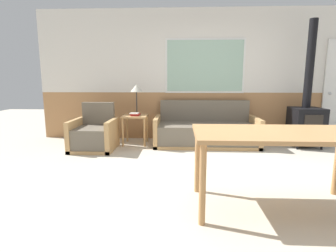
{
  "coord_description": "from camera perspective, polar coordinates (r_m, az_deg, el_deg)",
  "views": [
    {
      "loc": [
        -0.61,
        -2.98,
        1.27
      ],
      "look_at": [
        -0.8,
        1.1,
        0.54
      ],
      "focal_mm": 28.0,
      "sensor_mm": 36.0,
      "label": 1
    }
  ],
  "objects": [
    {
      "name": "dining_table",
      "position": [
        2.75,
        23.26,
        -2.85
      ],
      "size": [
        1.66,
        0.82,
        0.78
      ],
      "color": "#B27F4C",
      "rests_on": "ground_plane"
    },
    {
      "name": "wood_stove",
      "position": [
        5.6,
        27.91,
        1.99
      ],
      "size": [
        0.54,
        0.56,
        2.35
      ],
      "color": "black",
      "rests_on": "ground_plane"
    },
    {
      "name": "book_stack",
      "position": [
        5.1,
        -7.23,
        2.56
      ],
      "size": [
        0.2,
        0.17,
        0.06
      ],
      "color": "#B22823",
      "rests_on": "side_table"
    },
    {
      "name": "table_lamp",
      "position": [
        5.22,
        -6.89,
        7.8
      ],
      "size": [
        0.23,
        0.23,
        0.6
      ],
      "color": "#262628",
      "rests_on": "side_table"
    },
    {
      "name": "armchair",
      "position": [
        5.0,
        -15.76,
        -2.0
      ],
      "size": [
        0.77,
        0.76,
        0.84
      ],
      "rotation": [
        0.0,
        0.0,
        0.27
      ],
      "color": "tan",
      "rests_on": "ground_plane"
    },
    {
      "name": "ground_plane",
      "position": [
        3.3,
        13.47,
        -12.86
      ],
      "size": [
        16.0,
        16.0,
        0.0
      ],
      "primitive_type": "plane",
      "color": "beige"
    },
    {
      "name": "couch",
      "position": [
        5.21,
        8.17,
        -1.29
      ],
      "size": [
        1.99,
        0.89,
        0.85
      ],
      "color": "tan",
      "rests_on": "ground_plane"
    },
    {
      "name": "side_table",
      "position": [
        5.2,
        -7.15,
        1.09
      ],
      "size": [
        0.48,
        0.48,
        0.58
      ],
      "color": "tan",
      "rests_on": "ground_plane"
    },
    {
      "name": "wall_back",
      "position": [
        5.65,
        9.0,
        10.86
      ],
      "size": [
        7.2,
        0.09,
        2.7
      ],
      "color": "#AD7A4C",
      "rests_on": "ground_plane"
    }
  ]
}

